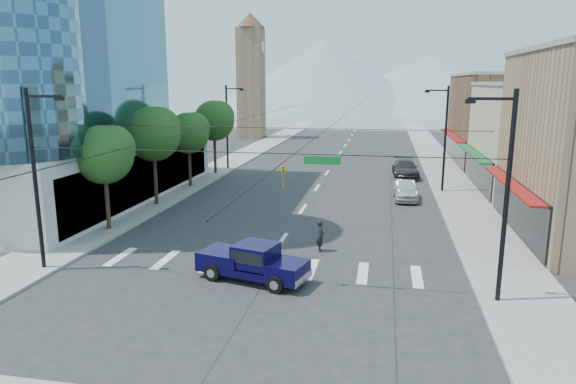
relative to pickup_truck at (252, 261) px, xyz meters
name	(u,v)px	position (x,y,z in m)	size (l,w,h in m)	color
ground	(257,277)	(0.15, 0.38, -0.95)	(160.00, 160.00, 0.00)	#28282B
sidewalk_left	(242,156)	(-11.85, 40.38, -0.87)	(4.00, 120.00, 0.15)	gray
sidewalk_right	(437,161)	(12.15, 40.38, -0.87)	(4.00, 120.00, 0.15)	gray
shop_mid	(556,140)	(20.15, 24.38, 3.55)	(12.00, 14.00, 9.00)	tan
shop_far	(512,120)	(20.15, 40.38, 4.05)	(12.00, 18.00, 10.00)	brown
clock_tower	(251,74)	(-16.35, 62.38, 9.70)	(4.80, 4.80, 20.40)	#8C6B4C
mountain_left	(323,77)	(-14.85, 150.38, 10.05)	(80.00, 80.00, 22.00)	gray
mountain_right	(430,83)	(20.15, 160.38, 8.05)	(90.00, 90.00, 18.00)	gray
tree_near	(106,153)	(-10.92, 6.48, 4.04)	(3.65, 3.64, 6.71)	black
tree_midnear	(155,132)	(-10.92, 13.48, 4.65)	(4.09, 4.09, 7.52)	black
tree_midfar	(190,132)	(-10.92, 20.48, 4.04)	(3.65, 3.64, 6.71)	black
tree_far	(216,119)	(-10.92, 27.48, 4.65)	(4.09, 4.09, 7.52)	black
signal_rig	(255,188)	(0.34, -0.62, 3.70)	(21.80, 0.20, 9.00)	black
lamp_pole_nw	(228,124)	(-10.52, 30.38, 3.99)	(2.00, 0.25, 9.00)	black
lamp_pole_ne	(444,135)	(10.82, 22.38, 3.99)	(2.00, 0.25, 9.00)	black
pickup_truck	(252,261)	(0.00, 0.00, 0.00)	(5.67, 3.20, 1.82)	#090735
pedestrian	(320,236)	(2.65, 4.86, -0.06)	(0.65, 0.43, 1.78)	black
parked_car_near	(406,190)	(7.75, 18.90, -0.18)	(1.82, 4.52, 1.54)	silver
parked_car_mid	(405,190)	(7.75, 19.54, -0.25)	(1.47, 4.23, 1.39)	silver
parked_car_far	(405,169)	(8.08, 29.38, -0.10)	(2.37, 5.82, 1.69)	#2C2D2F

